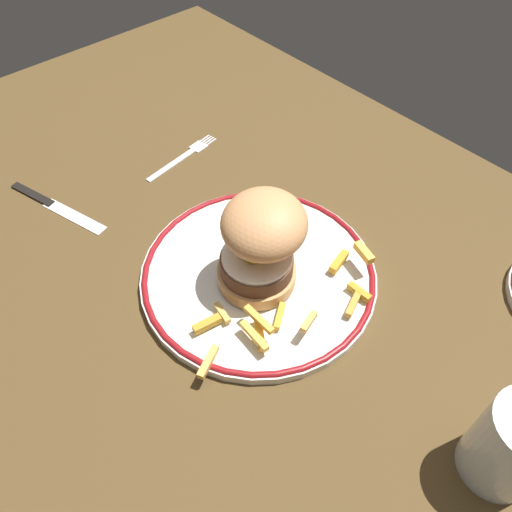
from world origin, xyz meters
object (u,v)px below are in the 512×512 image
(fork, at_px, (184,156))
(knife, at_px, (49,203))
(dinner_plate, at_px, (256,275))
(water_glass, at_px, (510,449))
(burger, at_px, (261,242))

(fork, height_order, knife, knife)
(fork, bearing_deg, dinner_plate, -16.74)
(dinner_plate, height_order, knife, dinner_plate)
(water_glass, bearing_deg, knife, -166.51)
(dinner_plate, height_order, water_glass, water_glass)
(burger, height_order, fork, burger)
(water_glass, height_order, fork, water_glass)
(dinner_plate, relative_size, water_glass, 2.86)
(burger, distance_m, knife, 0.35)
(burger, height_order, water_glass, burger)
(water_glass, bearing_deg, burger, -176.64)
(dinner_plate, distance_m, fork, 0.27)
(water_glass, distance_m, knife, 0.65)
(dinner_plate, relative_size, knife, 1.69)
(burger, bearing_deg, water_glass, 3.36)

